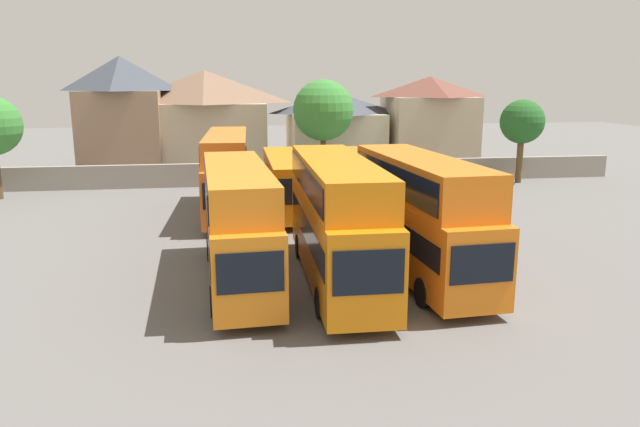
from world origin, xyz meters
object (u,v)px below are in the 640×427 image
object	(u,v)px
bus_6	(355,179)
house_terrace_right	(335,129)
bus_1	(238,218)
house_terrace_centre	(206,119)
tree_behind_wall	(323,111)
bus_2	(337,214)
tree_left_of_lot	(522,122)
house_terrace_far_right	(429,121)
bus_4	(227,169)
bus_5	(288,180)
house_terrace_left	(123,113)
bus_3	(421,210)

from	to	relation	value
bus_6	house_terrace_right	size ratio (longest dim) A/B	1.14
bus_1	house_terrace_centre	xyz separation A→B (m)	(-2.31, 33.19, 1.93)
bus_6	house_terrace_right	xyz separation A→B (m)	(2.22, 20.04, 1.58)
tree_behind_wall	bus_2	bearing A→B (deg)	-97.74
house_terrace_right	tree_left_of_lot	world-z (taller)	house_terrace_right
house_terrace_right	house_terrace_far_right	size ratio (longest dim) A/B	1.07
house_terrace_right	tree_behind_wall	bearing A→B (deg)	-107.36
bus_4	house_terrace_right	xyz separation A→B (m)	(10.26, 20.07, 0.79)
house_terrace_centre	house_terrace_far_right	xyz separation A→B (m)	(20.98, -1.43, -0.30)
bus_5	tree_behind_wall	size ratio (longest dim) A/B	1.37
house_terrace_right	house_terrace_left	bearing A→B (deg)	-177.92
bus_3	tree_behind_wall	bearing A→B (deg)	176.45
house_terrace_left	house_terrace_far_right	xyz separation A→B (m)	(28.25, -0.78, -0.90)
bus_4	house_terrace_right	distance (m)	22.55
bus_3	house_terrace_centre	bearing A→B (deg)	-167.16
bus_5	house_terrace_right	size ratio (longest dim) A/B	1.24
tree_behind_wall	bus_1	bearing A→B (deg)	-106.23
house_terrace_centre	tree_behind_wall	bearing A→B (deg)	-36.67
bus_6	house_terrace_far_right	bearing A→B (deg)	152.89
bus_1	bus_6	size ratio (longest dim) A/B	1.08
house_terrace_left	house_terrace_centre	world-z (taller)	house_terrace_left
bus_4	bus_5	distance (m)	3.85
bus_2	house_terrace_far_right	bearing A→B (deg)	156.39
bus_6	house_terrace_far_right	world-z (taller)	house_terrace_far_right
bus_1	bus_5	xyz separation A→B (m)	(3.33, 13.16, -0.69)
house_terrace_far_right	bus_4	bearing A→B (deg)	-135.79
bus_3	bus_6	world-z (taller)	bus_3
house_terrace_centre	tree_behind_wall	size ratio (longest dim) A/B	1.38
house_terrace_centre	bus_3	bearing A→B (deg)	-73.63
bus_2	tree_left_of_lot	distance (m)	28.95
bus_5	house_terrace_left	distance (m)	23.50
bus_1	house_terrace_left	xyz separation A→B (m)	(-9.57, 32.53, 2.53)
bus_3	bus_4	distance (m)	15.60
bus_5	house_terrace_far_right	bearing A→B (deg)	141.05
bus_4	bus_6	size ratio (longest dim) A/B	1.17
house_terrace_left	tree_behind_wall	bearing A→B (deg)	-21.29
bus_2	bus_3	world-z (taller)	bus_3
bus_2	bus_6	xyz separation A→B (m)	(3.67, 13.67, -0.82)
bus_5	tree_left_of_lot	world-z (taller)	tree_left_of_lot
bus_3	bus_5	distance (m)	14.07
bus_4	house_terrace_centre	xyz separation A→B (m)	(-1.87, 20.02, 1.83)
bus_3	bus_4	xyz separation A→B (m)	(-7.95, 13.42, -0.04)
bus_5	house_terrace_far_right	xyz separation A→B (m)	(15.34, 18.60, 2.32)
bus_4	house_terrace_far_right	world-z (taller)	house_terrace_far_right
bus_1	bus_3	world-z (taller)	bus_3
house_terrace_left	tree_behind_wall	size ratio (longest dim) A/B	1.25
house_terrace_centre	bus_2	bearing A→B (deg)	-79.47
bus_5	house_terrace_centre	bearing A→B (deg)	-163.70
bus_3	house_terrace_far_right	distance (m)	33.93
bus_2	house_terrace_centre	size ratio (longest dim) A/B	1.05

